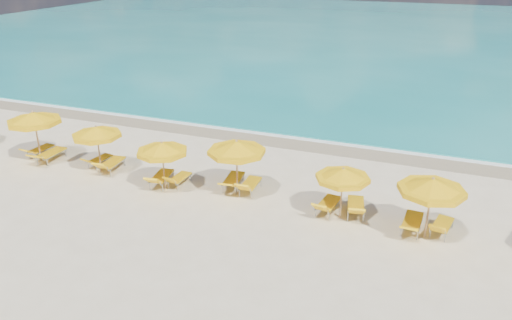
% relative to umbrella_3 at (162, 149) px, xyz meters
% --- Properties ---
extents(ground_plane, '(120.00, 120.00, 0.00)m').
position_rel_umbrella_3_xyz_m(ground_plane, '(3.55, 0.33, -1.90)').
color(ground_plane, beige).
extents(ocean, '(120.00, 80.00, 0.30)m').
position_rel_umbrella_3_xyz_m(ocean, '(3.55, 48.33, -1.90)').
color(ocean, '#167F7D').
rests_on(ocean, ground).
extents(wet_sand_band, '(120.00, 2.60, 0.01)m').
position_rel_umbrella_3_xyz_m(wet_sand_band, '(3.55, 7.73, -1.90)').
color(wet_sand_band, tan).
rests_on(wet_sand_band, ground).
extents(foam_line, '(120.00, 1.20, 0.03)m').
position_rel_umbrella_3_xyz_m(foam_line, '(3.55, 8.53, -1.90)').
color(foam_line, white).
rests_on(foam_line, ground).
extents(whitecap_near, '(14.00, 0.36, 0.05)m').
position_rel_umbrella_3_xyz_m(whitecap_near, '(-2.45, 17.33, -1.90)').
color(whitecap_near, white).
rests_on(whitecap_near, ground).
extents(whitecap_far, '(18.00, 0.30, 0.05)m').
position_rel_umbrella_3_xyz_m(whitecap_far, '(11.55, 24.33, -1.90)').
color(whitecap_far, white).
rests_on(whitecap_far, ground).
extents(umbrella_1, '(3.21, 3.21, 2.57)m').
position_rel_umbrella_3_xyz_m(umbrella_1, '(-7.38, 0.58, 0.30)').
color(umbrella_1, tan).
rests_on(umbrella_1, ground).
extents(umbrella_2, '(2.97, 2.97, 2.28)m').
position_rel_umbrella_3_xyz_m(umbrella_2, '(-3.79, 0.58, 0.05)').
color(umbrella_2, tan).
rests_on(umbrella_2, ground).
extents(umbrella_3, '(2.34, 2.34, 2.23)m').
position_rel_umbrella_3_xyz_m(umbrella_3, '(0.00, 0.00, 0.00)').
color(umbrella_3, tan).
rests_on(umbrella_3, ground).
extents(umbrella_4, '(2.99, 2.99, 2.48)m').
position_rel_umbrella_3_xyz_m(umbrella_4, '(3.12, 0.72, 0.21)').
color(umbrella_4, tan).
rests_on(umbrella_4, ground).
extents(umbrella_5, '(2.22, 2.22, 2.12)m').
position_rel_umbrella_3_xyz_m(umbrella_5, '(7.65, 0.32, -0.09)').
color(umbrella_5, tan).
rests_on(umbrella_5, ground).
extents(umbrella_6, '(2.49, 2.49, 2.41)m').
position_rel_umbrella_3_xyz_m(umbrella_6, '(10.84, -0.04, 0.16)').
color(umbrella_6, tan).
rests_on(umbrella_6, ground).
extents(lounger_1_left, '(0.67, 1.78, 0.73)m').
position_rel_umbrella_3_xyz_m(lounger_1_left, '(-7.86, 1.08, -1.69)').
color(lounger_1_left, '#A5A8AD').
rests_on(lounger_1_left, ground).
extents(lounger_1_right, '(0.69, 2.04, 0.77)m').
position_rel_umbrella_3_xyz_m(lounger_1_right, '(-6.88, 0.73, -1.66)').
color(lounger_1_right, '#A5A8AD').
rests_on(lounger_1_right, ground).
extents(lounger_2_left, '(0.72, 1.69, 0.70)m').
position_rel_umbrella_3_xyz_m(lounger_2_left, '(-4.27, 1.11, -1.70)').
color(lounger_2_left, '#A5A8AD').
rests_on(lounger_2_left, ground).
extents(lounger_2_right, '(0.84, 2.00, 0.87)m').
position_rel_umbrella_3_xyz_m(lounger_2_right, '(-3.34, 0.79, -1.66)').
color(lounger_2_right, '#A5A8AD').
rests_on(lounger_2_right, ground).
extents(lounger_3_left, '(0.94, 2.03, 0.86)m').
position_rel_umbrella_3_xyz_m(lounger_3_left, '(-0.36, 0.32, -1.66)').
color(lounger_3_left, '#A5A8AD').
rests_on(lounger_3_left, ground).
extents(lounger_3_right, '(0.61, 1.64, 0.76)m').
position_rel_umbrella_3_xyz_m(lounger_3_right, '(0.37, 0.60, -1.69)').
color(lounger_3_right, '#A5A8AD').
rests_on(lounger_3_right, ground).
extents(lounger_4_left, '(0.90, 2.10, 0.78)m').
position_rel_umbrella_3_xyz_m(lounger_4_left, '(2.72, 1.20, -1.66)').
color(lounger_4_left, '#A5A8AD').
rests_on(lounger_4_left, ground).
extents(lounger_4_right, '(0.70, 1.86, 0.86)m').
position_rel_umbrella_3_xyz_m(lounger_4_right, '(3.57, 1.07, -1.67)').
color(lounger_4_right, '#A5A8AD').
rests_on(lounger_4_right, ground).
extents(lounger_5_left, '(0.84, 1.93, 0.86)m').
position_rel_umbrella_3_xyz_m(lounger_5_left, '(7.10, 0.52, -1.67)').
color(lounger_5_left, '#A5A8AD').
rests_on(lounger_5_left, ground).
extents(lounger_5_right, '(1.01, 2.03, 0.87)m').
position_rel_umbrella_3_xyz_m(lounger_5_right, '(8.16, 0.74, -1.66)').
color(lounger_5_right, '#A5A8AD').
rests_on(lounger_5_right, ground).
extents(lounger_6_left, '(0.76, 2.02, 0.77)m').
position_rel_umbrella_3_xyz_m(lounger_6_left, '(10.34, 0.27, -1.66)').
color(lounger_6_left, '#A5A8AD').
rests_on(lounger_6_left, ground).
extents(lounger_6_right, '(0.91, 1.80, 0.82)m').
position_rel_umbrella_3_xyz_m(lounger_6_right, '(11.38, 0.44, -1.68)').
color(lounger_6_right, '#A5A8AD').
rests_on(lounger_6_right, ground).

